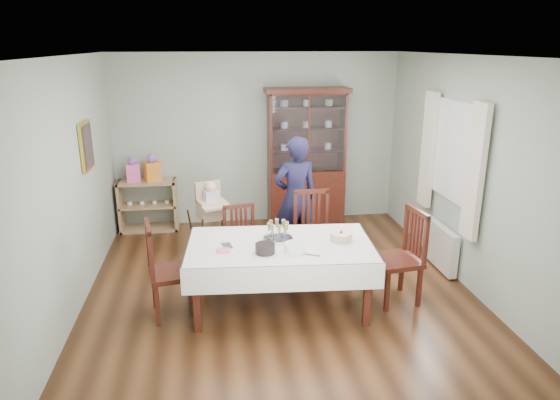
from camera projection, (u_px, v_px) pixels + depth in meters
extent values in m
plane|color=#593319|center=(279.00, 289.00, 6.00)|extent=(5.00, 5.00, 0.00)
plane|color=#9EAA99|center=(257.00, 140.00, 7.95)|extent=(4.50, 0.00, 4.50)
plane|color=#9EAA99|center=(70.00, 189.00, 5.29)|extent=(0.00, 5.00, 5.00)
plane|color=#9EAA99|center=(467.00, 174.00, 5.89)|extent=(0.00, 5.00, 5.00)
plane|color=white|center=(279.00, 56.00, 5.18)|extent=(5.00, 5.00, 0.00)
cube|color=#4A1B12|center=(280.00, 247.00, 5.39)|extent=(1.97, 1.19, 0.06)
cube|color=silver|center=(280.00, 244.00, 5.38)|extent=(2.08, 1.29, 0.01)
cube|color=#4A1B12|center=(306.00, 196.00, 8.10)|extent=(1.20, 0.45, 0.90)
cube|color=white|center=(309.00, 134.00, 7.60)|extent=(1.12, 0.01, 1.16)
cube|color=#4A1B12|center=(307.00, 90.00, 7.59)|extent=(1.30, 0.48, 0.07)
cube|color=tan|center=(150.00, 228.00, 7.91)|extent=(0.90, 0.38, 0.04)
cube|color=tan|center=(148.00, 205.00, 7.79)|extent=(0.90, 0.38, 0.03)
cube|color=tan|center=(146.00, 182.00, 7.68)|extent=(0.90, 0.38, 0.04)
cube|color=tan|center=(121.00, 207.00, 7.74)|extent=(0.04, 0.38, 0.80)
cube|color=tan|center=(176.00, 204.00, 7.85)|extent=(0.04, 0.38, 0.80)
cube|color=gold|center=(86.00, 146.00, 5.96)|extent=(0.04, 0.48, 0.58)
cube|color=white|center=(455.00, 152.00, 6.11)|extent=(0.04, 1.02, 1.22)
cube|color=silver|center=(475.00, 172.00, 5.55)|extent=(0.07, 0.30, 1.55)
cube|color=silver|center=(428.00, 150.00, 6.72)|extent=(0.07, 0.30, 1.55)
cube|color=white|center=(440.00, 246.00, 6.48)|extent=(0.10, 0.80, 0.55)
cube|color=#4A1B12|center=(243.00, 248.00, 6.11)|extent=(0.49, 0.49, 0.05)
cube|color=#4A1B12|center=(239.00, 223.00, 6.20)|extent=(0.40, 0.12, 0.49)
cube|color=#4A1B12|center=(314.00, 238.00, 6.25)|extent=(0.48, 0.48, 0.05)
cube|color=#4A1B12|center=(311.00, 211.00, 6.36)|extent=(0.45, 0.05, 0.56)
cube|color=#4A1B12|center=(173.00, 273.00, 5.32)|extent=(0.55, 0.55, 0.05)
cube|color=#4A1B12|center=(150.00, 250.00, 5.16)|extent=(0.12, 0.45, 0.56)
cube|color=#4A1B12|center=(396.00, 261.00, 5.59)|extent=(0.55, 0.55, 0.05)
cube|color=#4A1B12|center=(416.00, 234.00, 5.56)|extent=(0.11, 0.46, 0.57)
imported|color=black|center=(295.00, 198.00, 6.70)|extent=(0.67, 0.51, 1.67)
cube|color=tan|center=(212.00, 209.00, 6.74)|extent=(0.43, 0.41, 0.25)
cube|color=tan|center=(211.00, 194.00, 6.68)|extent=(0.35, 0.17, 0.29)
cube|color=tan|center=(211.00, 203.00, 6.71)|extent=(0.41, 0.28, 0.03)
cube|color=silver|center=(211.00, 197.00, 6.69)|extent=(0.22, 0.20, 0.19)
sphere|color=beige|center=(211.00, 187.00, 6.65)|extent=(0.15, 0.15, 0.15)
cylinder|color=silver|center=(278.00, 239.00, 5.50)|extent=(0.33, 0.33, 0.01)
torus|color=silver|center=(278.00, 238.00, 5.50)|extent=(0.33, 0.33, 0.01)
cylinder|color=white|center=(341.00, 241.00, 5.42)|extent=(0.27, 0.27, 0.01)
cylinder|color=brown|center=(341.00, 237.00, 5.41)|extent=(0.23, 0.23, 0.08)
cylinder|color=silver|center=(341.00, 233.00, 5.40)|extent=(0.23, 0.23, 0.01)
cylinder|color=#F24C4C|center=(341.00, 230.00, 5.38)|extent=(0.01, 0.01, 0.07)
sphere|color=yellow|center=(341.00, 226.00, 5.37)|extent=(0.02, 0.02, 0.02)
cylinder|color=black|center=(265.00, 248.00, 5.12)|extent=(0.25, 0.25, 0.10)
cylinder|color=white|center=(295.00, 248.00, 5.15)|extent=(0.29, 0.29, 0.09)
cube|color=pink|center=(223.00, 251.00, 5.17)|extent=(0.14, 0.14, 0.02)
cube|color=silver|center=(308.00, 255.00, 5.08)|extent=(0.25, 0.14, 0.01)
cube|color=pink|center=(133.00, 173.00, 7.59)|extent=(0.22, 0.17, 0.27)
sphere|color=#E533B2|center=(132.00, 161.00, 7.53)|extent=(0.11, 0.11, 0.11)
cube|color=orange|center=(152.00, 171.00, 7.62)|extent=(0.27, 0.24, 0.30)
sphere|color=#E533B2|center=(151.00, 158.00, 7.56)|extent=(0.14, 0.14, 0.14)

